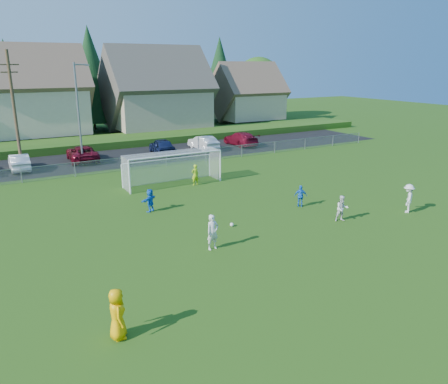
{
  "coord_description": "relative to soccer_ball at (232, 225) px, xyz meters",
  "views": [
    {
      "loc": [
        -12.54,
        -14.03,
        8.87
      ],
      "look_at": [
        0.0,
        8.0,
        1.4
      ],
      "focal_mm": 35.0,
      "sensor_mm": 36.0,
      "label": 1
    }
  ],
  "objects": [
    {
      "name": "ground",
      "position": [
        0.69,
        -5.9,
        -0.11
      ],
      "size": [
        160.0,
        160.0,
        0.0
      ],
      "primitive_type": "plane",
      "color": "#193D0C",
      "rests_on": "ground"
    },
    {
      "name": "asphalt_lot",
      "position": [
        0.69,
        21.6,
        -0.1
      ],
      "size": [
        60.0,
        60.0,
        0.0
      ],
      "primitive_type": "plane",
      "color": "black",
      "rests_on": "ground"
    },
    {
      "name": "grass_embankment",
      "position": [
        0.69,
        29.1,
        0.29
      ],
      "size": [
        70.0,
        6.0,
        0.8
      ],
      "primitive_type": "cube",
      "color": "#1E420F",
      "rests_on": "ground"
    },
    {
      "name": "soccer_ball",
      "position": [
        0.0,
        0.0,
        0.0
      ],
      "size": [
        0.22,
        0.22,
        0.22
      ],
      "primitive_type": "sphere",
      "color": "white",
      "rests_on": "ground"
    },
    {
      "name": "referee",
      "position": [
        -8.64,
        -7.12,
        0.79
      ],
      "size": [
        0.67,
        0.94,
        1.8
      ],
      "primitive_type": "imported",
      "rotation": [
        0.0,
        0.0,
        1.46
      ],
      "color": "#F5AA04",
      "rests_on": "ground"
    },
    {
      "name": "player_white_a",
      "position": [
        -2.42,
        -2.22,
        0.79
      ],
      "size": [
        0.71,
        0.52,
        1.79
      ],
      "primitive_type": "imported",
      "rotation": [
        0.0,
        0.0,
        0.14
      ],
      "color": "silver",
      "rests_on": "ground"
    },
    {
      "name": "player_white_b",
      "position": [
        6.03,
        -2.42,
        0.67
      ],
      "size": [
        0.92,
        0.83,
        1.55
      ],
      "primitive_type": "imported",
      "rotation": [
        0.0,
        0.0,
        -0.38
      ],
      "color": "silver",
      "rests_on": "ground"
    },
    {
      "name": "player_white_c",
      "position": [
        10.73,
        -3.25,
        0.79
      ],
      "size": [
        1.33,
        1.21,
        1.79
      ],
      "primitive_type": "imported",
      "rotation": [
        0.0,
        0.0,
        3.75
      ],
      "color": "silver",
      "rests_on": "ground"
    },
    {
      "name": "player_blue_a",
      "position": [
        5.68,
        0.9,
        0.6
      ],
      "size": [
        0.86,
        0.79,
        1.41
      ],
      "primitive_type": "imported",
      "rotation": [
        0.0,
        0.0,
        2.45
      ],
      "color": "blue",
      "rests_on": "ground"
    },
    {
      "name": "player_blue_b",
      "position": [
        -3.07,
        4.79,
        0.61
      ],
      "size": [
        1.35,
        1.1,
        1.44
      ],
      "primitive_type": "imported",
      "rotation": [
        0.0,
        0.0,
        3.73
      ],
      "color": "blue",
      "rests_on": "ground"
    },
    {
      "name": "goalkeeper",
      "position": [
        2.09,
        8.98,
        0.69
      ],
      "size": [
        0.6,
        0.41,
        1.59
      ],
      "primitive_type": "imported",
      "rotation": [
        0.0,
        0.0,
        3.2
      ],
      "color": "#A5CF18",
      "rests_on": "ground"
    },
    {
      "name": "car_b",
      "position": [
        -9.01,
        20.82,
        0.6
      ],
      "size": [
        1.54,
        4.34,
        1.43
      ],
      "primitive_type": "imported",
      "rotation": [
        0.0,
        0.0,
        3.14
      ],
      "color": "silver",
      "rests_on": "ground"
    },
    {
      "name": "car_c",
      "position": [
        -3.45,
        21.88,
        0.63
      ],
      "size": [
        2.81,
        5.5,
        1.49
      ],
      "primitive_type": "imported",
      "rotation": [
        0.0,
        0.0,
        3.08
      ],
      "color": "maroon",
      "rests_on": "ground"
    },
    {
      "name": "car_e",
      "position": [
        4.4,
        21.45,
        0.68
      ],
      "size": [
        2.43,
        4.84,
        1.58
      ],
      "primitive_type": "imported",
      "rotation": [
        0.0,
        0.0,
        3.02
      ],
      "color": "#121B40",
      "rests_on": "ground"
    },
    {
      "name": "car_f",
      "position": [
        9.11,
        21.37,
        0.64
      ],
      "size": [
        1.68,
        4.57,
        1.5
      ],
      "primitive_type": "imported",
      "rotation": [
        0.0,
        0.0,
        3.16
      ],
      "color": "silver",
      "rests_on": "ground"
    },
    {
      "name": "car_g",
      "position": [
        13.94,
        21.57,
        0.64
      ],
      "size": [
        2.22,
        5.24,
        1.51
      ],
      "primitive_type": "imported",
      "rotation": [
        0.0,
        0.0,
        3.12
      ],
      "color": "maroon",
      "rests_on": "ground"
    },
    {
      "name": "soccer_goal",
      "position": [
        0.69,
        10.15,
        1.52
      ],
      "size": [
        7.42,
        1.9,
        2.5
      ],
      "color": "white",
      "rests_on": "ground"
    },
    {
      "name": "chainlink_fence",
      "position": [
        0.69,
        16.1,
        0.52
      ],
      "size": [
        52.06,
        0.06,
        1.2
      ],
      "color": "gray",
      "rests_on": "ground"
    },
    {
      "name": "streetlight",
      "position": [
        -3.76,
        20.1,
        4.73
      ],
      "size": [
        1.38,
        0.18,
        9.0
      ],
      "color": "slate",
      "rests_on": "ground"
    },
    {
      "name": "utility_pole",
      "position": [
        -8.81,
        21.1,
        5.04
      ],
      "size": [
        1.6,
        0.26,
        10.0
      ],
      "color": "#473321",
      "rests_on": "ground"
    },
    {
      "name": "houses_row",
      "position": [
        2.66,
        36.56,
        7.22
      ],
      "size": [
        53.9,
        11.45,
        13.27
      ],
      "color": "tan",
      "rests_on": "ground"
    },
    {
      "name": "tree_row",
      "position": [
        1.73,
        42.83,
        6.8
      ],
      "size": [
        65.98,
        12.36,
        13.8
      ],
      "color": "#382616",
      "rests_on": "ground"
    }
  ]
}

